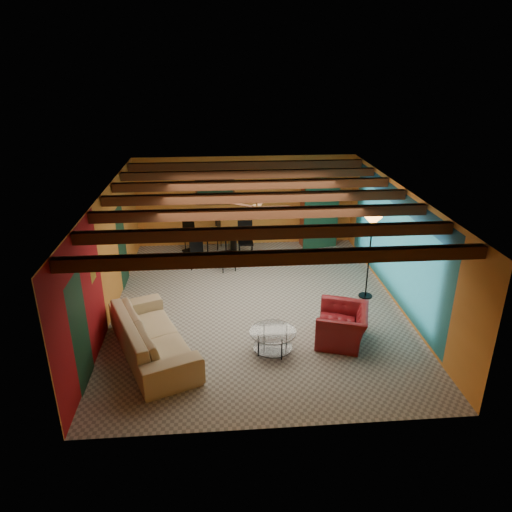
{
  "coord_description": "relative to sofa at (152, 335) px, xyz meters",
  "views": [
    {
      "loc": [
        -0.82,
        -9.72,
        5.32
      ],
      "look_at": [
        0.0,
        0.2,
        1.15
      ],
      "focal_mm": 33.28,
      "sensor_mm": 36.0,
      "label": 1
    }
  ],
  "objects": [
    {
      "name": "floor_lamp",
      "position": [
        4.81,
        2.0,
        0.61
      ],
      "size": [
        0.44,
        0.44,
        2.03
      ],
      "primitive_type": null,
      "rotation": [
        0.0,
        0.0,
        0.07
      ],
      "color": "black",
      "rests_on": "ground"
    },
    {
      "name": "ceiling_fan",
      "position": [
        2.16,
        1.79,
        1.95
      ],
      "size": [
        1.5,
        1.5,
        0.44
      ],
      "primitive_type": null,
      "color": "#472614",
      "rests_on": "ceiling"
    },
    {
      "name": "sofa",
      "position": [
        0.0,
        0.0,
        0.0
      ],
      "size": [
        2.06,
        2.98,
        0.81
      ],
      "primitive_type": "imported",
      "rotation": [
        0.0,
        0.0,
        1.96
      ],
      "color": "tan",
      "rests_on": "ground"
    },
    {
      "name": "potted_plant",
      "position": [
        4.36,
        5.49,
        1.64
      ],
      "size": [
        0.41,
        0.36,
        0.46
      ],
      "primitive_type": "imported",
      "rotation": [
        0.0,
        0.0,
        0.0
      ],
      "color": "#26661E",
      "rests_on": "armoire"
    },
    {
      "name": "painting",
      "position": [
        1.26,
        5.75,
        1.24
      ],
      "size": [
        1.05,
        0.03,
        0.65
      ],
      "primitive_type": "cube",
      "color": "black",
      "rests_on": "wall_back"
    },
    {
      "name": "coffee_table",
      "position": [
        2.31,
        -0.13,
        -0.17
      ],
      "size": [
        1.16,
        1.16,
        0.46
      ],
      "primitive_type": null,
      "rotation": [
        0.0,
        0.0,
        -0.34
      ],
      "color": "silver",
      "rests_on": "ground"
    },
    {
      "name": "room",
      "position": [
        2.16,
        1.9,
        1.96
      ],
      "size": [
        6.52,
        8.01,
        2.71
      ],
      "color": "gray",
      "rests_on": "ground"
    },
    {
      "name": "dining_table",
      "position": [
        1.26,
        4.6,
        0.14
      ],
      "size": [
        2.1,
        2.1,
        1.08
      ],
      "primitive_type": null,
      "rotation": [
        0.0,
        0.0,
        0.01
      ],
      "color": "white",
      "rests_on": "ground"
    },
    {
      "name": "armoire",
      "position": [
        4.36,
        5.49,
        0.5
      ],
      "size": [
        1.12,
        0.71,
        1.82
      ],
      "primitive_type": "cube",
      "rotation": [
        0.0,
        0.0,
        0.2
      ],
      "color": "brown",
      "rests_on": "ground"
    },
    {
      "name": "vase",
      "position": [
        1.26,
        4.6,
        0.78
      ],
      "size": [
        0.19,
        0.19,
        0.2
      ],
      "primitive_type": "imported",
      "rotation": [
        0.0,
        0.0,
        -0.01
      ],
      "color": "orange",
      "rests_on": "dining_table"
    },
    {
      "name": "armchair",
      "position": [
        3.75,
        0.14,
        -0.04
      ],
      "size": [
        1.27,
        1.36,
        0.72
      ],
      "primitive_type": "imported",
      "rotation": [
        0.0,
        0.0,
        -1.89
      ],
      "color": "maroon",
      "rests_on": "ground"
    }
  ]
}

